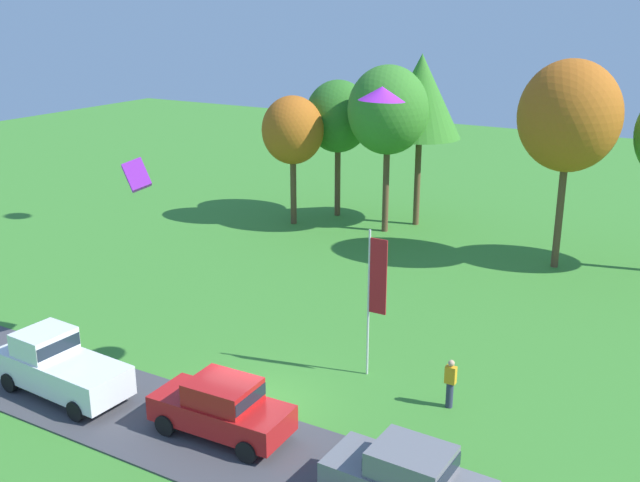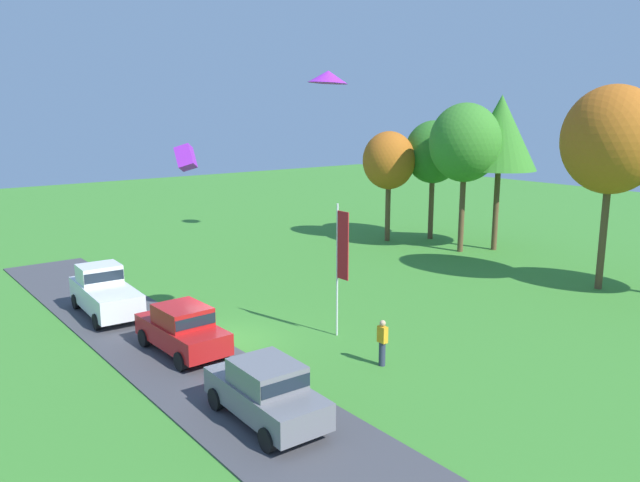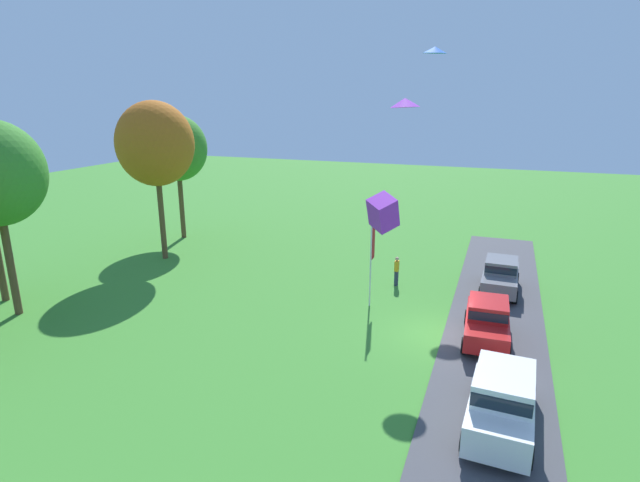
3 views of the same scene
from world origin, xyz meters
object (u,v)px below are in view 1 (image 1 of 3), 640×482
at_px(tree_lone_near, 338,117).
at_px(tree_far_left, 421,97).
at_px(kite_box_over_trees, 137,175).
at_px(car_sedan_mid_row, 222,406).
at_px(tree_right_of_center, 293,131).
at_px(car_sedan_far_end, 409,477).
at_px(kite_delta_high_right, 382,94).
at_px(car_pickup_near_entrance, 58,364).
at_px(flag_banner, 375,286).
at_px(person_watching_sky, 450,383).
at_px(tree_center_back, 388,111).
at_px(tree_left_of_center, 569,117).

relative_size(tree_lone_near, tree_far_left, 0.84).
height_order(tree_far_left, kite_box_over_trees, tree_far_left).
distance_m(car_sedan_mid_row, tree_right_of_center, 23.64).
distance_m(car_sedan_far_end, kite_delta_high_right, 10.99).
relative_size(car_sedan_far_end, tree_far_left, 0.44).
bearing_deg(kite_box_over_trees, tree_right_of_center, 104.03).
bearing_deg(car_pickup_near_entrance, flag_banner, 37.18).
xyz_separation_m(car_sedan_far_end, person_watching_sky, (-0.98, 5.58, -0.16)).
relative_size(car_sedan_mid_row, person_watching_sky, 2.61).
bearing_deg(tree_lone_near, person_watching_sky, -51.91).
xyz_separation_m(tree_lone_near, tree_center_back, (4.04, -1.58, 0.86)).
relative_size(tree_right_of_center, tree_lone_near, 0.91).
xyz_separation_m(car_sedan_far_end, tree_center_back, (-11.41, 22.47, 5.96)).
bearing_deg(flag_banner, car_sedan_far_end, -56.61).
bearing_deg(tree_left_of_center, car_pickup_near_entrance, -117.92).
bearing_deg(car_pickup_near_entrance, tree_lone_near, 96.32).
distance_m(tree_center_back, tree_far_left, 2.48).
xyz_separation_m(tree_far_left, tree_left_of_center, (9.05, -3.40, -0.03)).
bearing_deg(person_watching_sky, tree_lone_near, 128.09).
bearing_deg(kite_delta_high_right, tree_center_back, 114.53).
relative_size(tree_right_of_center, tree_far_left, 0.76).
distance_m(car_sedan_far_end, tree_lone_near, 29.03).
xyz_separation_m(tree_right_of_center, flag_banner, (12.71, -14.87, -2.17)).
height_order(tree_lone_near, kite_delta_high_right, kite_delta_high_right).
bearing_deg(tree_lone_near, car_sedan_mid_row, -69.00).
bearing_deg(car_sedan_mid_row, kite_delta_high_right, 57.72).
bearing_deg(car_sedan_mid_row, person_watching_sky, 43.65).
xyz_separation_m(tree_center_back, kite_delta_high_right, (7.95, -17.42, 3.17)).
xyz_separation_m(car_sedan_mid_row, tree_center_back, (-5.03, 22.04, 5.96)).
xyz_separation_m(car_sedan_mid_row, flag_banner, (2.26, 5.84, 2.41)).
bearing_deg(tree_lone_near, tree_far_left, 6.81).
relative_size(person_watching_sky, tree_lone_near, 0.20).
relative_size(tree_right_of_center, tree_left_of_center, 0.74).
distance_m(tree_left_of_center, kite_delta_high_right, 16.54).
relative_size(car_sedan_far_end, kite_delta_high_right, 3.09).
xyz_separation_m(car_pickup_near_entrance, tree_left_of_center, (11.41, 21.54, 6.47)).
distance_m(person_watching_sky, kite_box_over_trees, 13.12).
relative_size(tree_far_left, flag_banner, 1.84).
xyz_separation_m(tree_center_back, kite_box_over_trees, (-1.11, -18.63, -0.13)).
xyz_separation_m(car_sedan_far_end, tree_lone_near, (-15.45, 24.05, 5.10)).
bearing_deg(kite_delta_high_right, car_sedan_mid_row, -122.28).
relative_size(person_watching_sky, kite_delta_high_right, 1.19).
distance_m(person_watching_sky, flag_banner, 4.12).
bearing_deg(car_sedan_far_end, car_pickup_near_entrance, -178.70).
distance_m(tree_lone_near, flag_banner, 21.26).
height_order(car_sedan_mid_row, tree_lone_near, tree_lone_near).
xyz_separation_m(car_pickup_near_entrance, tree_center_back, (1.35, 22.75, 5.89)).
bearing_deg(tree_far_left, person_watching_sky, -63.71).
xyz_separation_m(car_sedan_mid_row, tree_lone_near, (-9.07, 23.62, 5.10)).
xyz_separation_m(person_watching_sky, tree_center_back, (-10.43, 16.88, 6.12)).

